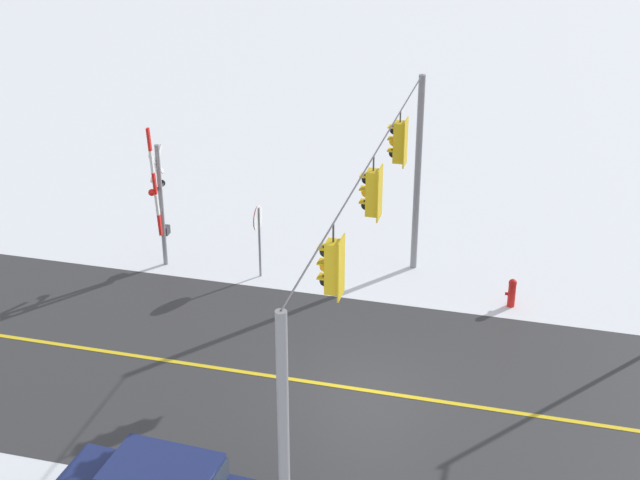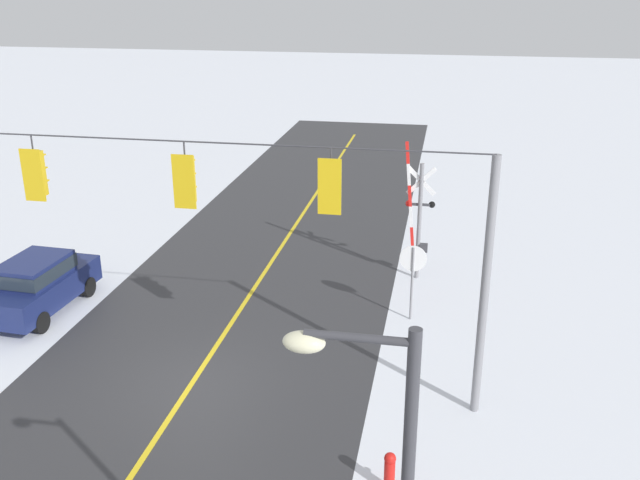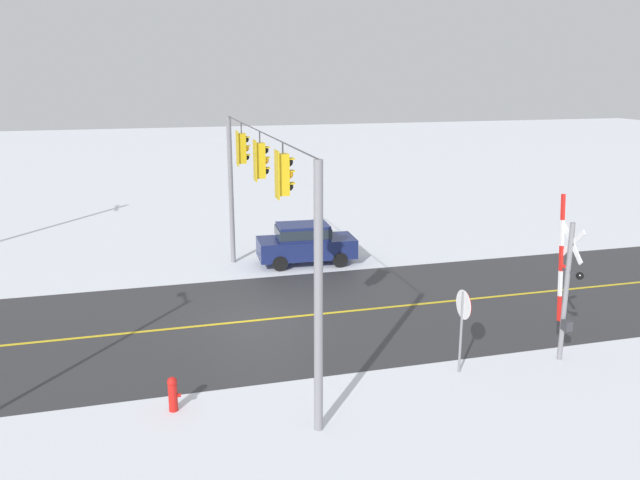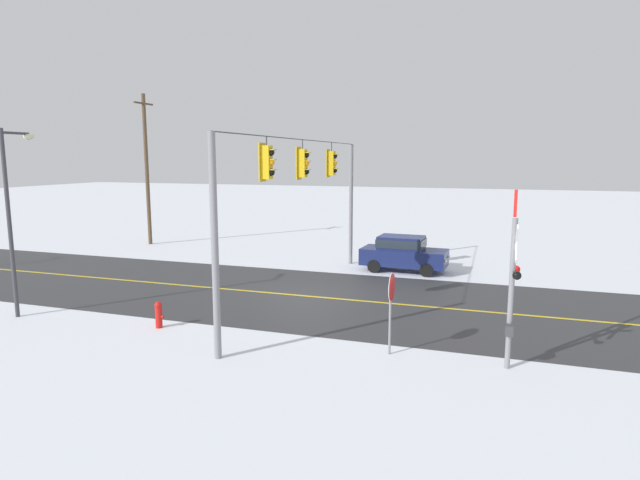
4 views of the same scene
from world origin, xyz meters
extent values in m
plane|color=silver|center=(0.00, 0.00, 0.00)|extent=(160.00, 160.00, 0.00)
cube|color=#303033|center=(0.00, 6.00, 0.00)|extent=(9.00, 80.00, 0.01)
cube|color=gold|center=(0.00, 6.00, 0.01)|extent=(0.14, 72.00, 0.01)
cylinder|color=gray|center=(-7.00, 0.00, 3.10)|extent=(0.20, 0.20, 6.20)
cylinder|color=gray|center=(7.00, 0.00, 3.10)|extent=(0.20, 0.20, 6.20)
cylinder|color=#38383D|center=(0.00, 0.00, 6.20)|extent=(14.00, 0.04, 0.04)
cylinder|color=#38383D|center=(-3.51, 0.00, 6.05)|extent=(0.04, 0.04, 0.29)
cube|color=gold|center=(-3.51, 0.00, 5.37)|extent=(0.34, 0.28, 1.08)
cube|color=gold|center=(-3.51, 0.16, 5.37)|extent=(0.52, 0.03, 1.26)
sphere|color=black|center=(-3.51, -0.15, 5.69)|extent=(0.24, 0.24, 0.24)
cube|color=gold|center=(-3.51, -0.22, 5.77)|extent=(0.26, 0.16, 0.03)
sphere|color=#F99E0F|center=(-3.51, -0.15, 5.37)|extent=(0.24, 0.24, 0.24)
cube|color=gold|center=(-3.51, -0.22, 5.45)|extent=(0.26, 0.16, 0.03)
sphere|color=black|center=(-3.51, -0.15, 5.05)|extent=(0.24, 0.24, 0.24)
cube|color=gold|center=(-3.51, -0.22, 5.13)|extent=(0.26, 0.16, 0.03)
cylinder|color=#38383D|center=(-0.17, 0.00, 6.02)|extent=(0.04, 0.04, 0.35)
cube|color=gold|center=(-0.17, 0.00, 5.31)|extent=(0.34, 0.28, 1.08)
cube|color=gold|center=(-0.17, 0.16, 5.31)|extent=(0.52, 0.03, 1.26)
sphere|color=black|center=(-0.17, -0.15, 5.63)|extent=(0.24, 0.24, 0.24)
cube|color=gold|center=(-0.17, -0.22, 5.71)|extent=(0.26, 0.16, 0.03)
sphere|color=#F99E0F|center=(-0.17, -0.15, 5.31)|extent=(0.24, 0.24, 0.24)
cube|color=gold|center=(-0.17, -0.22, 5.39)|extent=(0.26, 0.16, 0.03)
sphere|color=black|center=(-0.17, -0.15, 4.99)|extent=(0.24, 0.24, 0.24)
cube|color=gold|center=(-0.17, -0.22, 5.07)|extent=(0.26, 0.16, 0.03)
cylinder|color=#38383D|center=(3.57, 0.00, 6.01)|extent=(0.04, 0.04, 0.39)
cube|color=gold|center=(3.57, 0.00, 5.27)|extent=(0.34, 0.28, 1.08)
cube|color=gold|center=(3.57, 0.16, 5.27)|extent=(0.52, 0.03, 1.26)
sphere|color=black|center=(3.57, -0.15, 5.59)|extent=(0.24, 0.24, 0.24)
cube|color=gold|center=(3.57, -0.22, 5.68)|extent=(0.26, 0.16, 0.03)
sphere|color=#F99E0F|center=(3.57, -0.15, 5.27)|extent=(0.24, 0.24, 0.24)
cube|color=gold|center=(3.57, -0.22, 5.36)|extent=(0.26, 0.16, 0.03)
sphere|color=black|center=(3.57, -0.15, 4.95)|extent=(0.24, 0.24, 0.24)
cube|color=gold|center=(3.57, -0.22, 5.04)|extent=(0.26, 0.16, 0.03)
cylinder|color=gray|center=(-5.20, -4.47, 1.15)|extent=(0.07, 0.07, 2.30)
cylinder|color=#B71414|center=(-5.20, -4.51, 1.95)|extent=(0.76, 0.03, 0.76)
cylinder|color=white|center=(-5.20, -4.49, 1.95)|extent=(0.80, 0.02, 0.80)
cylinder|color=gray|center=(-5.21, -7.62, 2.00)|extent=(0.14, 0.14, 4.00)
cube|color=white|center=(-5.21, -7.67, 3.40)|extent=(0.98, 0.04, 0.98)
cube|color=white|center=(-5.21, -7.67, 3.40)|extent=(0.98, 0.04, 0.98)
cube|color=#38383D|center=(-5.21, -7.66, 2.60)|extent=(0.80, 0.06, 0.08)
sphere|color=black|center=(-5.59, -7.72, 2.60)|extent=(0.22, 0.22, 0.22)
sphere|color=red|center=(-4.83, -7.72, 2.60)|extent=(0.22, 0.22, 0.22)
cube|color=red|center=(-4.99, -7.62, 1.46)|extent=(0.17, 0.08, 0.73)
cube|color=white|center=(-4.93, -7.62, 2.18)|extent=(0.17, 0.08, 0.73)
cube|color=red|center=(-4.86, -7.62, 2.90)|extent=(0.17, 0.08, 0.73)
cube|color=white|center=(-4.79, -7.62, 3.61)|extent=(0.17, 0.08, 0.73)
cube|color=red|center=(-4.72, -7.62, 4.33)|extent=(0.17, 0.08, 0.73)
cube|color=#38383D|center=(-5.39, -7.62, 1.10)|extent=(0.28, 0.20, 0.28)
cube|color=navy|center=(5.95, -2.99, 0.72)|extent=(1.98, 4.19, 0.80)
cube|color=navy|center=(5.96, -2.84, 1.42)|extent=(1.61, 2.21, 0.64)
cube|color=#232D38|center=(5.96, -2.84, 1.42)|extent=(1.65, 2.29, 0.40)
sphere|color=#EFEACC|center=(6.41, -5.09, 0.77)|extent=(0.16, 0.16, 0.16)
sphere|color=#EFEACC|center=(5.27, -5.03, 0.77)|extent=(0.16, 0.16, 0.16)
cylinder|color=black|center=(6.68, -4.30, 0.32)|extent=(0.25, 0.65, 0.64)
cylinder|color=black|center=(5.08, -4.22, 0.32)|extent=(0.25, 0.65, 0.64)
cylinder|color=black|center=(6.82, -1.77, 0.32)|extent=(0.25, 0.65, 0.64)
cylinder|color=black|center=(5.22, -1.68, 0.32)|extent=(0.25, 0.65, 0.64)
cylinder|color=#38383D|center=(-5.80, 8.61, 3.25)|extent=(0.14, 0.14, 6.50)
cylinder|color=#38383D|center=(-5.25, 8.61, 6.35)|extent=(1.10, 0.09, 0.09)
ellipsoid|color=beige|center=(-4.70, 8.61, 6.25)|extent=(0.44, 0.28, 0.22)
cylinder|color=red|center=(-5.26, 3.16, 0.35)|extent=(0.22, 0.22, 0.70)
sphere|color=red|center=(-5.26, 3.16, 0.76)|extent=(0.24, 0.24, 0.24)
cylinder|color=red|center=(-5.26, 3.02, 0.39)|extent=(0.09, 0.10, 0.09)
cylinder|color=brown|center=(9.05, 13.96, 4.73)|extent=(0.24, 0.24, 9.45)
cube|color=#4C3A28|center=(9.05, 13.96, 8.85)|extent=(1.80, 0.10, 0.10)
camera|label=1|loc=(19.37, 3.89, 13.67)|focal=53.15mm
camera|label=2|loc=(-6.00, 14.72, 9.69)|focal=39.68mm
camera|label=3|loc=(-19.78, 3.47, 7.92)|focal=36.25mm
camera|label=4|loc=(-19.38, -7.14, 5.51)|focal=29.61mm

